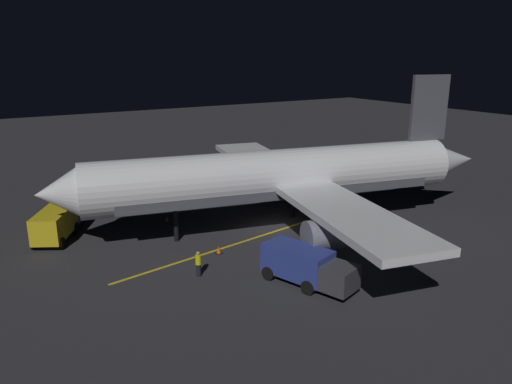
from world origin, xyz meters
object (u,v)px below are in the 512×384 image
(ground_crew_worker, at_px, (198,264))
(traffic_cone_near_left, at_px, (167,219))
(baggage_truck, at_px, (57,223))
(traffic_cone_near_right, at_px, (219,250))
(catering_truck, at_px, (305,266))
(airliner, at_px, (284,177))

(ground_crew_worker, height_order, traffic_cone_near_left, ground_crew_worker)
(baggage_truck, bearing_deg, ground_crew_worker, -151.71)
(traffic_cone_near_right, bearing_deg, traffic_cone_near_left, 4.07)
(baggage_truck, bearing_deg, traffic_cone_near_right, -135.09)
(catering_truck, xyz_separation_m, traffic_cone_near_right, (7.27, 2.36, -0.97))
(traffic_cone_near_right, bearing_deg, catering_truck, -162.04)
(ground_crew_worker, bearing_deg, traffic_cone_near_right, -47.13)
(catering_truck, height_order, traffic_cone_near_left, catering_truck)
(catering_truck, bearing_deg, airliner, -27.17)
(airliner, xyz_separation_m, ground_crew_worker, (-4.58, 9.94, -3.55))
(catering_truck, relative_size, traffic_cone_near_right, 11.87)
(catering_truck, bearing_deg, ground_crew_worker, 48.63)
(catering_truck, xyz_separation_m, traffic_cone_near_left, (15.81, 2.96, -0.97))
(baggage_truck, relative_size, catering_truck, 1.03)
(baggage_truck, relative_size, ground_crew_worker, 3.86)
(airliner, bearing_deg, traffic_cone_near_left, 49.18)
(traffic_cone_near_left, xyz_separation_m, traffic_cone_near_right, (-8.55, -0.61, 0.00))
(traffic_cone_near_left, bearing_deg, ground_crew_worker, 168.59)
(baggage_truck, xyz_separation_m, traffic_cone_near_right, (-9.38, -9.35, -1.02))
(traffic_cone_near_right, bearing_deg, baggage_truck, 44.91)
(traffic_cone_near_left, bearing_deg, catering_truck, -169.38)
(airliner, height_order, traffic_cone_near_right, airliner)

